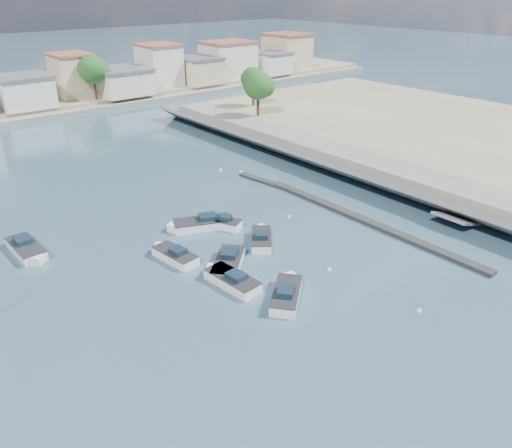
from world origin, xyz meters
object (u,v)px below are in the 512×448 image
Objects in this scene: motorboat_e at (173,255)px; motorboat_g at (27,250)px; motorboat_d at (228,265)px; motorboat_a at (230,280)px; motorboat_f at (220,223)px; motorboat_b at (262,239)px; motorboat_h at (287,294)px; motorboat_c at (199,224)px.

motorboat_g is (-9.15, 8.78, 0.00)m from motorboat_e.
motorboat_d is 17.47m from motorboat_g.
motorboat_a and motorboat_f have the same top height.
motorboat_b is 0.75× the size of motorboat_g.
motorboat_f is (4.17, 6.75, 0.00)m from motorboat_d.
motorboat_b is at bearing 61.64° from motorboat_h.
motorboat_h is (-4.23, -7.84, 0.00)m from motorboat_b.
motorboat_c is at bearing 72.04° from motorboat_d.
motorboat_b and motorboat_f have the same top height.
motorboat_e is at bearing -144.72° from motorboat_c.
motorboat_b is 6.55m from motorboat_c.
motorboat_g is (-15.82, 6.27, 0.00)m from motorboat_f.
motorboat_a is at bearing -110.86° from motorboat_c.
motorboat_f is 13.21m from motorboat_h.
motorboat_c is at bearing 147.75° from motorboat_f.
motorboat_b is at bearing -17.77° from motorboat_e.
motorboat_a and motorboat_h have the same top height.
motorboat_c is 1.94m from motorboat_f.
motorboat_e is at bearing -43.82° from motorboat_g.
motorboat_g is (-16.79, 11.23, 0.00)m from motorboat_b.
motorboat_c is 1.26× the size of motorboat_h.
motorboat_h is (-1.62, -13.84, -0.00)m from motorboat_c.
motorboat_f is (-0.97, 4.96, 0.00)m from motorboat_b.
motorboat_g is at bearing 146.22° from motorboat_b.
motorboat_f is 0.85× the size of motorboat_h.
motorboat_a is 6.25m from motorboat_e.
motorboat_d is 7.93m from motorboat_f.
motorboat_d is 6.12m from motorboat_h.
motorboat_d and motorboat_h have the same top height.
motorboat_e is (-7.64, 2.45, 0.00)m from motorboat_b.
motorboat_b and motorboat_g have the same top height.
motorboat_a and motorboat_d have the same top height.
motorboat_c is 8.19m from motorboat_d.
motorboat_g is at bearing 158.39° from motorboat_f.
motorboat_d is at bearing 58.23° from motorboat_a.
motorboat_d and motorboat_f have the same top height.
motorboat_b is 0.71× the size of motorboat_c.
motorboat_c is (3.68, 9.65, 0.00)m from motorboat_a.
motorboat_e is 1.02× the size of motorboat_h.
motorboat_a and motorboat_b have the same top height.
motorboat_f is 0.72× the size of motorboat_g.
motorboat_h is at bearing -96.66° from motorboat_c.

